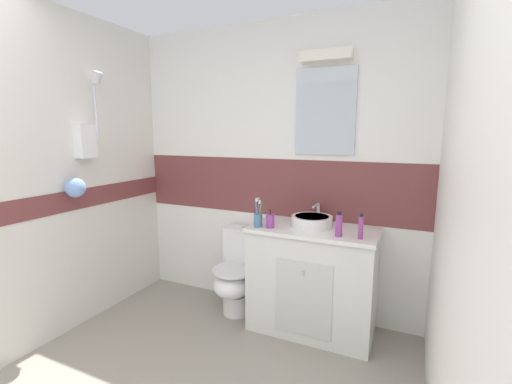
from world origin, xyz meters
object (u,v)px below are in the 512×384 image
object	(u,v)px
deodorant_spray_can	(339,225)
toothbrush_cup	(258,219)
soap_dispenser	(270,221)
toothpaste_tube_upright	(361,227)
toilet	(238,274)
sink_basin	(312,220)

from	to	relation	value
deodorant_spray_can	toothbrush_cup	bearing A→B (deg)	-179.53
soap_dispenser	deodorant_spray_can	world-z (taller)	deodorant_spray_can
soap_dispenser	toothpaste_tube_upright	bearing A→B (deg)	-0.22
toothpaste_tube_upright	soap_dispenser	bearing A→B (deg)	179.78
toilet	deodorant_spray_can	xyz separation A→B (m)	(0.89, -0.16, 0.59)
toothbrush_cup	deodorant_spray_can	size ratio (longest dim) A/B	1.29
deodorant_spray_can	toothpaste_tube_upright	world-z (taller)	deodorant_spray_can
toothbrush_cup	soap_dispenser	world-z (taller)	toothbrush_cup
toothbrush_cup	toothpaste_tube_upright	xyz separation A→B (m)	(0.77, 0.01, 0.02)
sink_basin	toothbrush_cup	bearing A→B (deg)	-152.07
toothbrush_cup	deodorant_spray_can	distance (m)	0.62
deodorant_spray_can	sink_basin	bearing A→B (deg)	142.17
sink_basin	deodorant_spray_can	xyz separation A→B (m)	(0.25, -0.19, 0.04)
soap_dispenser	deodorant_spray_can	distance (m)	0.53
sink_basin	soap_dispenser	bearing A→B (deg)	-146.52
toilet	sink_basin	bearing A→B (deg)	2.85
sink_basin	soap_dispenser	distance (m)	0.33
toilet	toothbrush_cup	distance (m)	0.65
toothbrush_cup	soap_dispenser	xyz separation A→B (m)	(0.10, 0.01, -0.01)
soap_dispenser	deodorant_spray_can	xyz separation A→B (m)	(0.53, -0.01, 0.03)
soap_dispenser	toothpaste_tube_upright	distance (m)	0.68
toothbrush_cup	soap_dispenser	bearing A→B (deg)	8.62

